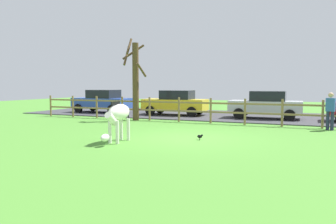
# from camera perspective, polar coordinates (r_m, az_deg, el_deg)

# --- Properties ---
(ground_plane) EXTENTS (60.00, 60.00, 0.00)m
(ground_plane) POSITION_cam_1_polar(r_m,az_deg,el_deg) (12.65, 3.36, -4.39)
(ground_plane) COLOR #47842D
(parking_asphalt) EXTENTS (28.00, 7.40, 0.05)m
(parking_asphalt) POSITION_cam_1_polar(r_m,az_deg,el_deg) (21.57, 11.77, -0.66)
(parking_asphalt) COLOR #38383D
(parking_asphalt) RESTS_ON ground_plane
(paddock_fence) EXTENTS (20.96, 0.11, 1.29)m
(paddock_fence) POSITION_cam_1_polar(r_m,az_deg,el_deg) (17.48, 7.16, 0.50)
(paddock_fence) COLOR olive
(paddock_fence) RESTS_ON ground_plane
(bare_tree) EXTENTS (1.41, 1.57, 4.54)m
(bare_tree) POSITION_cam_1_polar(r_m,az_deg,el_deg) (18.89, -5.52, 5.61)
(bare_tree) COLOR #513A23
(bare_tree) RESTS_ON ground_plane
(zebra) EXTENTS (0.54, 1.94, 1.41)m
(zebra) POSITION_cam_1_polar(r_m,az_deg,el_deg) (11.77, -8.39, -0.57)
(zebra) COLOR white
(zebra) RESTS_ON ground_plane
(crow_on_grass) EXTENTS (0.21, 0.10, 0.20)m
(crow_on_grass) POSITION_cam_1_polar(r_m,az_deg,el_deg) (12.28, 5.38, -4.08)
(crow_on_grass) COLOR black
(crow_on_grass) RESTS_ON ground_plane
(parked_car_yellow) EXTENTS (4.07, 2.03, 1.56)m
(parked_car_yellow) POSITION_cam_1_polar(r_m,az_deg,el_deg) (21.58, 1.28, 1.61)
(parked_car_yellow) COLOR yellow
(parked_car_yellow) RESTS_ON parking_asphalt
(parked_car_blue) EXTENTS (4.01, 1.89, 1.56)m
(parked_car_blue) POSITION_cam_1_polar(r_m,az_deg,el_deg) (23.99, -10.95, 1.83)
(parked_car_blue) COLOR #2D4CAD
(parked_car_blue) RESTS_ON parking_asphalt
(parked_car_silver) EXTENTS (4.04, 1.97, 1.56)m
(parked_car_silver) POSITION_cam_1_polar(r_m,az_deg,el_deg) (20.15, 16.09, 1.22)
(parked_car_silver) COLOR #B7BABF
(parked_car_silver) RESTS_ON parking_asphalt
(visitor_near_fence) EXTENTS (0.40, 0.30, 1.64)m
(visitor_near_fence) POSITION_cam_1_polar(r_m,az_deg,el_deg) (16.28, 25.55, 0.39)
(visitor_near_fence) COLOR #232847
(visitor_near_fence) RESTS_ON ground_plane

